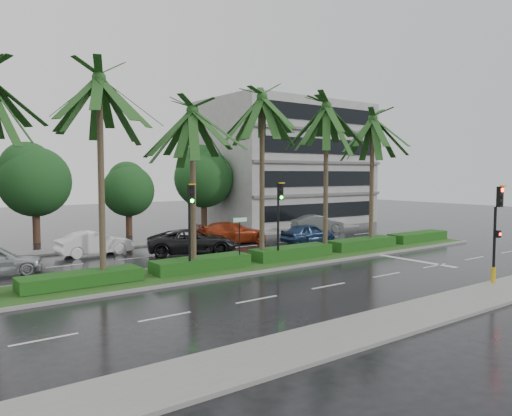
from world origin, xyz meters
TOP-DOWN VIEW (x-y plane):
  - ground at (0.00, 0.00)m, footprint 120.00×120.00m
  - near_sidewalk at (0.00, -10.20)m, footprint 40.00×2.40m
  - far_sidewalk at (0.00, 12.00)m, footprint 40.00×2.00m
  - median at (0.00, 1.00)m, footprint 36.00×4.00m
  - hedge at (0.00, 1.00)m, footprint 35.20×1.40m
  - lane_markings at (3.04, -0.43)m, footprint 34.00×13.06m
  - palm_row at (-1.25, 1.02)m, footprint 26.30×4.20m
  - signal_near at (6.00, -9.39)m, footprint 0.34×0.45m
  - signal_median_left at (-4.00, 0.30)m, footprint 0.34×0.42m
  - signal_median_right at (1.50, 0.30)m, footprint 0.34×0.42m
  - street_sign at (-1.00, 0.48)m, footprint 0.95×0.09m
  - bg_trees at (-1.21, 17.59)m, footprint 32.93×5.33m
  - building at (17.00, 18.00)m, footprint 16.00×10.00m
  - car_white at (-5.52, 9.52)m, footprint 1.73×4.52m
  - car_darkgrey at (-0.50, 6.31)m, footprint 4.62×6.11m
  - car_red at (4.00, 8.70)m, footprint 2.44×5.42m
  - car_blue at (8.50, 5.55)m, footprint 1.70×4.21m
  - car_grey at (13.84, 10.13)m, footprint 2.95×4.67m

SIDE VIEW (x-z plane):
  - ground at x=0.00m, z-range 0.00..0.00m
  - lane_markings at x=3.04m, z-range 0.00..0.01m
  - near_sidewalk at x=0.00m, z-range 0.00..0.12m
  - far_sidewalk at x=0.00m, z-range 0.00..0.12m
  - median at x=0.00m, z-range 0.00..0.16m
  - hedge at x=0.00m, z-range 0.15..0.75m
  - car_blue at x=8.50m, z-range 0.00..1.43m
  - car_grey at x=13.84m, z-range 0.00..1.45m
  - car_white at x=-5.52m, z-range 0.00..1.47m
  - car_darkgrey at x=-0.50m, z-range 0.00..1.54m
  - car_red at x=4.00m, z-range 0.00..1.54m
  - street_sign at x=-1.00m, z-range 0.82..3.42m
  - signal_near at x=6.00m, z-range 0.32..4.68m
  - signal_median_left at x=-4.00m, z-range 0.82..5.18m
  - signal_median_right at x=1.50m, z-range 0.82..5.18m
  - bg_trees at x=-1.21m, z-range 0.77..8.46m
  - building at x=17.00m, z-range 0.00..12.00m
  - palm_row at x=-1.25m, z-range 3.20..13.00m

